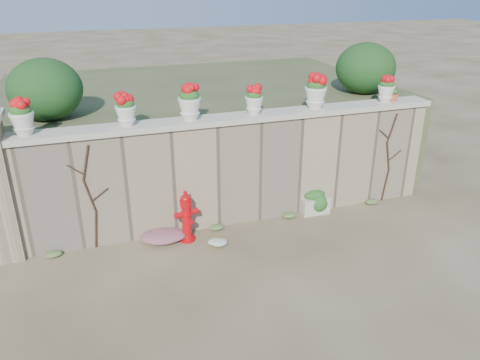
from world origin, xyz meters
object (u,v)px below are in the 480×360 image
object	(u,v)px
terracotta_pot	(394,96)
fire_hydrant	(187,216)
planter_box	(314,202)
urn_pot_0	(22,117)

from	to	relation	value
terracotta_pot	fire_hydrant	bearing A→B (deg)	-173.54
planter_box	urn_pot_0	size ratio (longest dim) A/B	0.98
urn_pot_0	planter_box	bearing A→B (deg)	-2.81
planter_box	terracotta_pot	size ratio (longest dim) A/B	2.42
planter_box	fire_hydrant	bearing A→B (deg)	-173.51
urn_pot_0	terracotta_pot	bearing A→B (deg)	0.00
fire_hydrant	planter_box	size ratio (longest dim) A/B	1.70
planter_box	terracotta_pot	distance (m)	2.67
fire_hydrant	terracotta_pot	bearing A→B (deg)	-5.42
fire_hydrant	urn_pot_0	distance (m)	3.11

